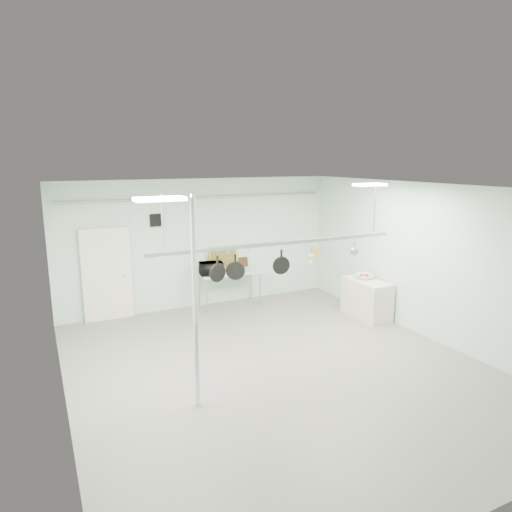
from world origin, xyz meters
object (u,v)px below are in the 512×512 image
side_cabinet (367,299)px  pot_rack (280,242)px  fruit_bowl (364,277)px  skillet_left (217,269)px  skillet_mid (235,267)px  skillet_right (281,262)px  microwave (211,268)px  prep_table (230,274)px  coffee_canister (236,267)px  chrome_pole (195,305)px

side_cabinet → pot_rack: bearing=-159.6°
fruit_bowl → skillet_left: skillet_left is taller
skillet_mid → skillet_right: 0.90m
microwave → fruit_bowl: microwave is taller
prep_table → coffee_canister: coffee_canister is taller
prep_table → side_cabinet: bearing=-40.8°
prep_table → chrome_pole: bearing=-118.7°
coffee_canister → skillet_mid: skillet_mid is taller
skillet_mid → skillet_right: (0.90, 0.00, -0.00)m
pot_rack → fruit_bowl: size_ratio=11.58×
pot_rack → coffee_canister: (0.60, 3.34, -1.23)m
side_cabinet → skillet_mid: skillet_mid is taller
chrome_pole → prep_table: size_ratio=2.00×
prep_table → pot_rack: (-0.40, -3.30, 1.40)m
pot_rack → coffee_canister: pot_rack is taller
coffee_canister → fruit_bowl: size_ratio=0.43×
skillet_left → skillet_right: size_ratio=0.97×
chrome_pole → prep_table: bearing=61.3°
chrome_pole → pot_rack: (1.90, 0.90, 0.63)m
pot_rack → skillet_right: bearing=0.0°
pot_rack → skillet_mid: pot_rack is taller
pot_rack → skillet_right: size_ratio=10.64×
fruit_bowl → pot_rack: bearing=-157.2°
fruit_bowl → skillet_left: (-4.18, -1.26, 0.91)m
skillet_mid → fruit_bowl: bearing=45.0°
coffee_canister → side_cabinet: bearing=-43.6°
side_cabinet → skillet_right: (-2.92, -1.10, 1.41)m
skillet_left → microwave: bearing=58.6°
chrome_pole → microwave: bearing=66.6°
fruit_bowl → skillet_left: 4.46m
chrome_pole → pot_rack: bearing=25.3°
prep_table → coffee_canister: size_ratio=8.88×
coffee_canister → skillet_left: skillet_left is taller
chrome_pole → fruit_bowl: size_ratio=7.72×
side_cabinet → pot_rack: pot_rack is taller
microwave → skillet_right: size_ratio=1.23×
side_cabinet → fruit_bowl: bearing=78.2°
side_cabinet → prep_table: bearing=139.2°
skillet_mid → skillet_left: bearing=-153.1°
pot_rack → coffee_canister: bearing=79.8°
side_cabinet → microwave: (-3.08, 2.09, 0.61)m
pot_rack → chrome_pole: bearing=-154.7°
prep_table → pot_rack: pot_rack is taller
skillet_right → prep_table: bearing=91.3°
microwave → coffee_canister: bearing=-159.0°
microwave → skillet_right: 3.30m
skillet_mid → coffee_canister: bearing=93.1°
side_cabinet → fruit_bowl: size_ratio=2.89×
prep_table → skillet_left: skillet_left is taller
coffee_canister → fruit_bowl: bearing=-41.1°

